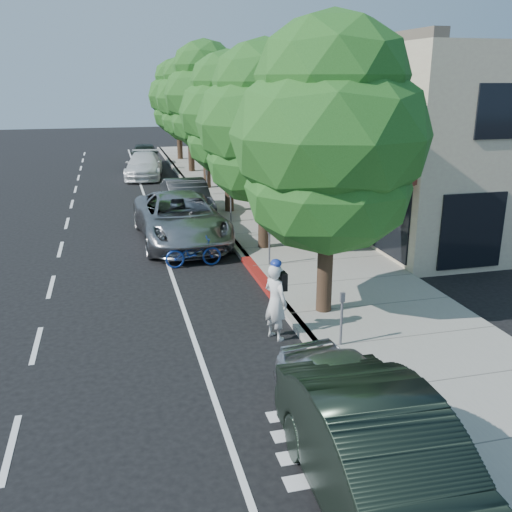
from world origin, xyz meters
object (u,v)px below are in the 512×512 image
object	(u,v)px
dark_suv_far	(145,155)
street_tree_0	(330,139)
street_tree_2	(228,115)
silver_suv	(180,219)
near_car_b	(386,468)
near_car_a	(357,405)
dark_sedan	(187,199)
street_tree_5	(178,97)
pedestrian	(285,211)
street_tree_1	(264,125)
white_pickup	(144,165)
cyclist	(276,302)
street_tree_3	(205,97)
bicycle	(193,253)
street_tree_4	(189,100)

from	to	relation	value
dark_suv_far	street_tree_0	bearing A→B (deg)	-79.56
street_tree_2	silver_suv	world-z (taller)	street_tree_2
street_tree_2	near_car_b	size ratio (longest dim) A/B	1.38
street_tree_2	near_car_b	world-z (taller)	street_tree_2
near_car_a	near_car_b	bearing A→B (deg)	-109.02
street_tree_0	dark_sedan	distance (m)	12.47
street_tree_2	street_tree_5	world-z (taller)	street_tree_5
pedestrian	silver_suv	bearing A→B (deg)	-10.49
street_tree_1	street_tree_5	xyz separation A→B (m)	(-0.00, 24.00, 0.17)
street_tree_0	near_car_b	xyz separation A→B (m)	(-1.77, -7.00, -3.69)
white_pickup	cyclist	bearing A→B (deg)	-78.89
pedestrian	street_tree_1	bearing A→B (deg)	46.59
street_tree_3	pedestrian	distance (m)	11.36
near_car_a	near_car_b	xyz separation A→B (m)	(-0.37, -1.79, 0.17)
street_tree_2	bicycle	bearing A→B (deg)	-110.66
street_tree_0	bicycle	size ratio (longest dim) A/B	4.06
white_pickup	near_car_b	world-z (taller)	near_car_b
street_tree_5	dark_sedan	bearing A→B (deg)	-96.13
street_tree_0	cyclist	bearing A→B (deg)	-147.99
bicycle	near_car_b	size ratio (longest dim) A/B	0.36
street_tree_4	white_pickup	bearing A→B (deg)	-162.12
street_tree_2	cyclist	bearing A→B (deg)	-97.02
bicycle	street_tree_4	bearing A→B (deg)	-10.07
street_tree_0	near_car_a	bearing A→B (deg)	-105.03
street_tree_5	bicycle	xyz separation A→B (m)	(-2.70, -25.16, -4.10)
bicycle	street_tree_3	bearing A→B (deg)	-13.65
street_tree_4	dark_sedan	size ratio (longest dim) A/B	1.48
street_tree_4	dark_suv_far	xyz separation A→B (m)	(-2.75, 3.75, -3.85)
street_tree_1	dark_sedan	distance (m)	7.04
street_tree_2	white_pickup	world-z (taller)	street_tree_2
street_tree_1	street_tree_2	world-z (taller)	street_tree_1
bicycle	white_pickup	xyz separation A→B (m)	(-0.40, 18.16, 0.27)
street_tree_4	street_tree_0	bearing A→B (deg)	-90.00
cyclist	dark_suv_far	xyz separation A→B (m)	(-1.15, 28.75, -0.14)
pedestrian	near_car_a	bearing A→B (deg)	75.55
street_tree_1	dark_sedan	size ratio (longest dim) A/B	1.44
silver_suv	cyclist	bearing A→B (deg)	-85.27
street_tree_2	bicycle	xyz separation A→B (m)	(-2.70, -7.16, -3.92)
silver_suv	near_car_b	distance (m)	14.95
street_tree_5	pedestrian	size ratio (longest dim) A/B	3.97
street_tree_1	near_car_a	xyz separation A→B (m)	(-1.40, -11.21, -3.73)
street_tree_1	white_pickup	xyz separation A→B (m)	(-3.10, 17.00, -3.66)
street_tree_5	near_car_a	bearing A→B (deg)	-92.28
street_tree_4	street_tree_3	bearing A→B (deg)	-90.00
cyclist	street_tree_1	bearing A→B (deg)	-40.02
cyclist	dark_sedan	world-z (taller)	cyclist
cyclist	dark_suv_far	world-z (taller)	cyclist
silver_suv	near_car_a	world-z (taller)	silver_suv
dark_suv_far	near_car_a	xyz separation A→B (m)	(1.35, -32.97, -0.11)
street_tree_0	silver_suv	size ratio (longest dim) A/B	1.15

